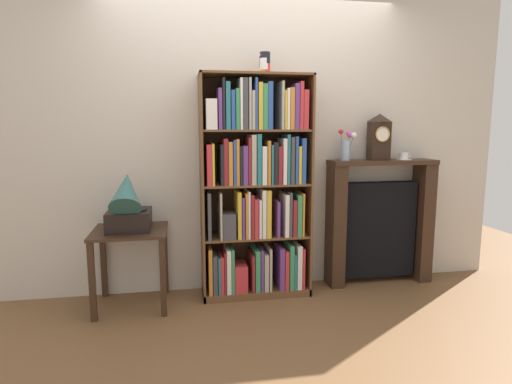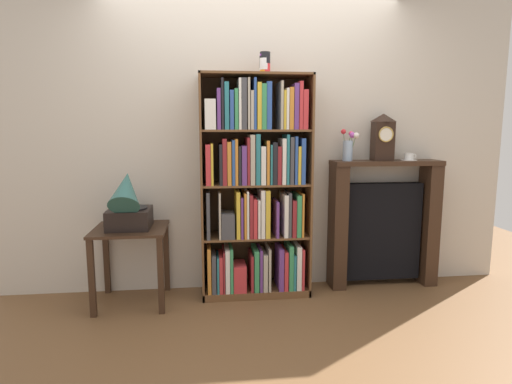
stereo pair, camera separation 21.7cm
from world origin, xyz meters
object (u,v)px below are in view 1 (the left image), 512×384
Objects in this scene: cup_stack at (265,63)px; side_table_left at (131,247)px; gramophone at (128,206)px; bookshelf at (256,191)px; fireplace_mantel at (379,223)px; flower_vase at (346,147)px; mantel_clock at (379,137)px; teacup_with_saucer at (404,157)px.

cup_stack is 1.82m from side_table_left.
gramophone is at bearing -90.00° from side_table_left.
fireplace_mantel is (1.16, 0.09, -0.34)m from bookshelf.
flower_vase is at bearing 4.66° from bookshelf.
teacup_with_saucer is at bearing 0.52° from mantel_clock.
bookshelf is 4.56× the size of mantel_clock.
side_table_left is 1.99m from flower_vase.
fireplace_mantel is (2.18, 0.22, -0.27)m from gramophone.
cup_stack reaches higher than flower_vase.
side_table_left is (-1.02, -0.08, -0.40)m from bookshelf.
fireplace_mantel is (1.09, 0.08, -1.38)m from cup_stack.
cup_stack is 1.20m from mantel_clock.
teacup_with_saucer reaches higher than fireplace_mantel.
side_table_left is 0.34m from gramophone.
flower_vase is (1.83, 0.15, 0.77)m from side_table_left.
mantel_clock reaches higher than fireplace_mantel.
cup_stack reaches higher than fireplace_mantel.
flower_vase is at bearing -179.73° from mantel_clock.
flower_vase is at bearing 4.53° from side_table_left.
bookshelf is 1.04m from cup_stack.
teacup_with_saucer is at bearing 0.38° from flower_vase.
fireplace_mantel is 4.16× the size of flower_vase.
fireplace_mantel is 0.78m from mantel_clock.
teacup_with_saucer reaches higher than side_table_left.
mantel_clock is 2.84× the size of teacup_with_saucer.
cup_stack is 1.56m from gramophone.
cup_stack reaches higher than teacup_with_saucer.
bookshelf is at bearing -177.07° from teacup_with_saucer.
side_table_left is 1.55× the size of mantel_clock.
gramophone is 1.29× the size of mantel_clock.
mantel_clock is at bearing 0.27° from flower_vase.
cup_stack is at bearing -177.39° from teacup_with_saucer.
cup_stack is at bearing -175.89° from fireplace_mantel.
fireplace_mantel is 2.80× the size of mantel_clock.
bookshelf is 6.76× the size of flower_vase.
teacup_with_saucer reaches higher than gramophone.
teacup_with_saucer is at bearing -5.40° from fireplace_mantel.
cup_stack is at bearing 7.47° from gramophone.
mantel_clock is at bearing 5.35° from gramophone.
mantel_clock is at bearing -179.48° from teacup_with_saucer.
flower_vase is at bearing 6.19° from gramophone.
cup_stack is 1.76m from fireplace_mantel.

